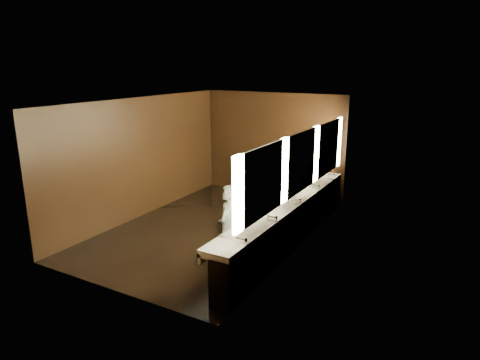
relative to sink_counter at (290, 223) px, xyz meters
The scene contains 10 objects.
floor 1.86m from the sink_counter, behind, with size 6.00×6.00×0.00m, color black.
ceiling 2.92m from the sink_counter, behind, with size 4.00×6.00×0.02m, color #2D2D2B.
wall_back 3.61m from the sink_counter, 120.87° to the left, with size 4.00×0.02×2.80m, color black.
wall_front 3.61m from the sink_counter, 120.87° to the right, with size 4.00×0.02×2.80m, color black.
wall_left 3.90m from the sink_counter, behind, with size 0.02×6.00×2.80m, color black.
wall_right 0.93m from the sink_counter, ahead, with size 0.02×6.00×2.80m, color black.
sink_counter is the anchor object (origin of this frame).
mirror_band 1.27m from the sink_counter, ahead, with size 0.06×5.03×1.15m.
person 1.56m from the sink_counter, 111.77° to the right, with size 0.56×0.37×1.54m, color #8FC3D6.
trash_bin 1.05m from the sink_counter, 102.28° to the right, with size 0.33×0.33×0.51m, color black.
Camera 1 is at (4.81, -7.40, 3.55)m, focal length 32.00 mm.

